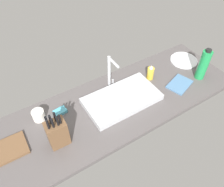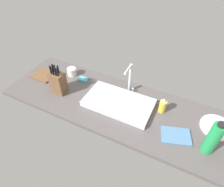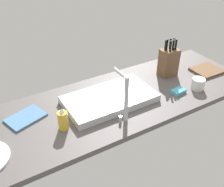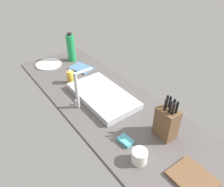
% 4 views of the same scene
% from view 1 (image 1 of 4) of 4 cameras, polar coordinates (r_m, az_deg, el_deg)
% --- Properties ---
extents(countertop_slab, '(1.93, 0.64, 0.04)m').
position_cam_1_polar(countertop_slab, '(1.67, 1.48, -2.81)').
color(countertop_slab, '#514C4C').
rests_on(countertop_slab, ground).
extents(sink_basin, '(0.56, 0.31, 0.05)m').
position_cam_1_polar(sink_basin, '(1.65, 2.51, -1.34)').
color(sink_basin, '#B7BABF').
rests_on(sink_basin, countertop_slab).
extents(faucet, '(0.06, 0.14, 0.28)m').
position_cam_1_polar(faucet, '(1.67, -0.46, 6.04)').
color(faucet, '#B7BABF').
rests_on(faucet, countertop_slab).
extents(knife_block, '(0.12, 0.10, 0.27)m').
position_cam_1_polar(knife_block, '(1.41, -13.94, -9.83)').
color(knife_block, brown).
rests_on(knife_block, countertop_slab).
extents(cutting_board, '(0.21, 0.18, 0.02)m').
position_cam_1_polar(cutting_board, '(1.56, -24.81, -12.78)').
color(cutting_board, brown).
rests_on(cutting_board, countertop_slab).
extents(soap_bottle, '(0.06, 0.06, 0.14)m').
position_cam_1_polar(soap_bottle, '(1.83, 9.89, 5.25)').
color(soap_bottle, gold).
rests_on(soap_bottle, countertop_slab).
extents(water_bottle, '(0.08, 0.08, 0.28)m').
position_cam_1_polar(water_bottle, '(1.92, 22.51, 6.89)').
color(water_bottle, '#1E8E47').
rests_on(water_bottle, countertop_slab).
extents(dinner_plate, '(0.24, 0.24, 0.01)m').
position_cam_1_polar(dinner_plate, '(2.13, 18.03, 8.17)').
color(dinner_plate, white).
rests_on(dinner_plate, countertop_slab).
extents(dish_towel, '(0.24, 0.20, 0.01)m').
position_cam_1_polar(dish_towel, '(1.87, 17.04, 2.31)').
color(dish_towel, teal).
rests_on(dish_towel, countertop_slab).
extents(coffee_mug, '(0.09, 0.09, 0.08)m').
position_cam_1_polar(coffee_mug, '(1.61, -18.42, -5.33)').
color(coffee_mug, silver).
rests_on(coffee_mug, countertop_slab).
extents(dish_sponge, '(0.10, 0.07, 0.02)m').
position_cam_1_polar(dish_sponge, '(1.63, -13.24, -4.53)').
color(dish_sponge, '#4CA3BC').
rests_on(dish_sponge, countertop_slab).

